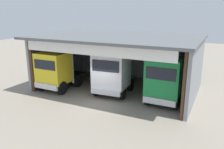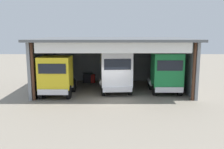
# 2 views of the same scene
# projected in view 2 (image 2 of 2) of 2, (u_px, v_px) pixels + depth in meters

# --- Properties ---
(ground_plane) EXTENTS (80.00, 80.00, 0.00)m
(ground_plane) POSITION_uv_depth(u_px,v_px,m) (112.00, 101.00, 19.14)
(ground_plane) COLOR gray
(ground_plane) RESTS_ON ground
(workshop_shed) EXTENTS (13.54, 9.02, 4.75)m
(workshop_shed) POSITION_uv_depth(u_px,v_px,m) (112.00, 53.00, 23.18)
(workshop_shed) COLOR gray
(workshop_shed) RESTS_ON ground
(truck_yellow_left_bay) EXTENTS (2.67, 4.89, 3.36)m
(truck_yellow_left_bay) POSITION_uv_depth(u_px,v_px,m) (55.00, 76.00, 20.18)
(truck_yellow_left_bay) COLOR yellow
(truck_yellow_left_bay) RESTS_ON ground
(truck_white_yard_outside) EXTENTS (2.93, 4.57, 3.68)m
(truck_white_yard_outside) POSITION_uv_depth(u_px,v_px,m) (115.00, 71.00, 21.17)
(truck_white_yard_outside) COLOR white
(truck_white_yard_outside) RESTS_ON ground
(truck_green_center_left_bay) EXTENTS (2.58, 4.35, 3.55)m
(truck_green_center_left_bay) POSITION_uv_depth(u_px,v_px,m) (165.00, 72.00, 21.12)
(truck_green_center_left_bay) COLOR #197F3D
(truck_green_center_left_bay) RESTS_ON ground
(oil_drum) EXTENTS (0.58, 0.58, 0.86)m
(oil_drum) POSITION_uv_depth(u_px,v_px,m) (91.00, 79.00, 25.90)
(oil_drum) COLOR #B21E19
(oil_drum) RESTS_ON ground
(tool_cart) EXTENTS (0.90, 0.60, 1.00)m
(tool_cart) POSITION_uv_depth(u_px,v_px,m) (87.00, 78.00, 25.94)
(tool_cart) COLOR black
(tool_cart) RESTS_ON ground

